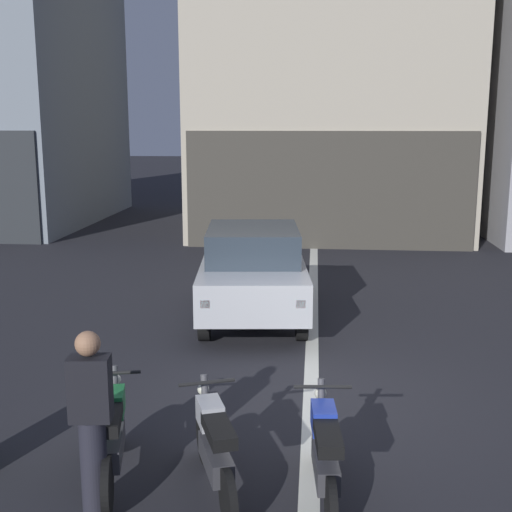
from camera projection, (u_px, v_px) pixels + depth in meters
The scene contains 8 objects.
ground_plane at pixel (311, 396), 8.36m from camera, with size 120.00×120.00×0.00m, color #232328.
lane_centre_line at pixel (313, 283), 14.22m from camera, with size 0.20×18.00×0.01m, color silver.
building_mid_block at pixel (329, 48), 21.21m from camera, with size 8.12×8.73×11.59m.
car_silver_crossing_near at pixel (253, 269), 11.59m from camera, with size 2.14×4.25×1.64m.
motorcycle_green_row_leftmost at pixel (112, 434), 6.36m from camera, with size 0.56×1.65×0.98m.
motorcycle_silver_row_left_mid at pixel (214, 446), 6.13m from camera, with size 0.70×1.59×0.98m.
motorcycle_blue_row_centre at pixel (325, 452), 6.01m from camera, with size 0.55×1.67×0.98m.
person_by_motorcycles at pixel (92, 420), 5.76m from camera, with size 0.38×0.26×1.67m.
Camera 1 is at (0.01, -7.87, 3.41)m, focal length 46.12 mm.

